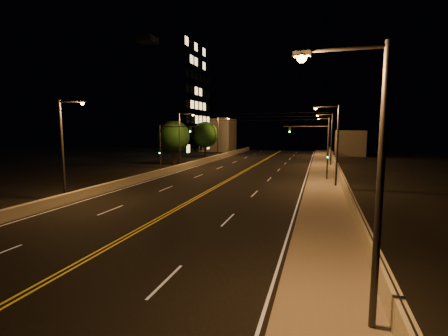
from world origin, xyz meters
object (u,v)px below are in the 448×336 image
(streetlight_3, at_px, (327,134))
(traffic_signal_right, at_px, (319,146))
(streetlight_0, at_px, (369,171))
(streetlight_4, at_px, (65,143))
(streetlight_6, at_px, (219,134))
(tree_1, at_px, (175,136))
(building_tower, at_px, (148,100))
(streetlight_5, at_px, (181,136))
(tree_0, at_px, (174,137))
(tree_2, at_px, (205,135))
(traffic_signal_left, at_px, (167,144))
(streetlight_2, at_px, (330,136))
(streetlight_1, at_px, (334,140))

(streetlight_3, height_order, traffic_signal_right, streetlight_3)
(streetlight_0, distance_m, traffic_signal_right, 28.43)
(streetlight_4, height_order, traffic_signal_right, streetlight_4)
(streetlight_4, xyz_separation_m, streetlight_6, (0.00, 42.26, 0.00))
(streetlight_6, height_order, tree_1, streetlight_6)
(building_tower, bearing_deg, streetlight_0, -55.49)
(streetlight_3, relative_size, streetlight_5, 1.00)
(tree_0, bearing_deg, streetlight_3, 44.97)
(tree_2, bearing_deg, streetlight_3, 20.53)
(streetlight_0, xyz_separation_m, traffic_signal_right, (-1.47, 28.38, -0.81))
(traffic_signal_left, height_order, tree_2, tree_2)
(building_tower, bearing_deg, streetlight_2, -18.13)
(tree_0, bearing_deg, streetlight_5, -52.48)
(streetlight_3, xyz_separation_m, streetlight_6, (-21.40, -10.10, 0.00))
(streetlight_0, relative_size, traffic_signal_left, 1.29)
(streetlight_6, bearing_deg, traffic_signal_left, -87.65)
(streetlight_3, xyz_separation_m, building_tower, (-38.51, -8.48, 7.49))
(streetlight_3, relative_size, streetlight_4, 1.00)
(streetlight_3, relative_size, tree_0, 1.14)
(tree_0, xyz_separation_m, tree_2, (-0.03, 15.45, 0.10))
(streetlight_3, distance_m, streetlight_4, 56.57)
(streetlight_1, bearing_deg, streetlight_3, 90.00)
(streetlight_1, height_order, traffic_signal_right, streetlight_1)
(streetlight_5, bearing_deg, tree_0, 127.52)
(streetlight_1, relative_size, streetlight_3, 1.00)
(streetlight_1, relative_size, streetlight_2, 1.00)
(streetlight_2, relative_size, tree_2, 1.12)
(traffic_signal_right, relative_size, tree_1, 0.87)
(streetlight_3, bearing_deg, traffic_signal_left, -119.38)
(streetlight_4, height_order, streetlight_5, same)
(tree_1, bearing_deg, traffic_signal_right, -33.33)
(traffic_signal_left, distance_m, tree_1, 18.15)
(streetlight_5, bearing_deg, streetlight_0, -58.84)
(streetlight_3, xyz_separation_m, tree_2, (-24.79, -9.28, -0.17))
(streetlight_0, bearing_deg, traffic_signal_right, 92.96)
(streetlight_6, height_order, traffic_signal_right, streetlight_6)
(streetlight_3, xyz_separation_m, streetlight_4, (-21.40, -52.37, 0.00))
(streetlight_0, height_order, streetlight_1, same)
(tree_1, distance_m, tree_2, 10.25)
(streetlight_3, relative_size, streetlight_6, 1.00)
(tree_2, bearing_deg, streetlight_1, -51.19)
(streetlight_5, bearing_deg, tree_2, 99.71)
(streetlight_2, xyz_separation_m, streetlight_6, (-21.40, 10.99, 0.00))
(streetlight_0, distance_m, tree_0, 46.84)
(traffic_signal_left, xyz_separation_m, tree_2, (-4.46, 26.83, 0.64))
(traffic_signal_right, height_order, tree_1, tree_1)
(streetlight_1, bearing_deg, tree_0, 148.16)
(streetlight_2, distance_m, traffic_signal_right, 15.11)
(streetlight_6, relative_size, tree_1, 1.12)
(streetlight_5, xyz_separation_m, traffic_signal_left, (1.07, -7.01, -0.81))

